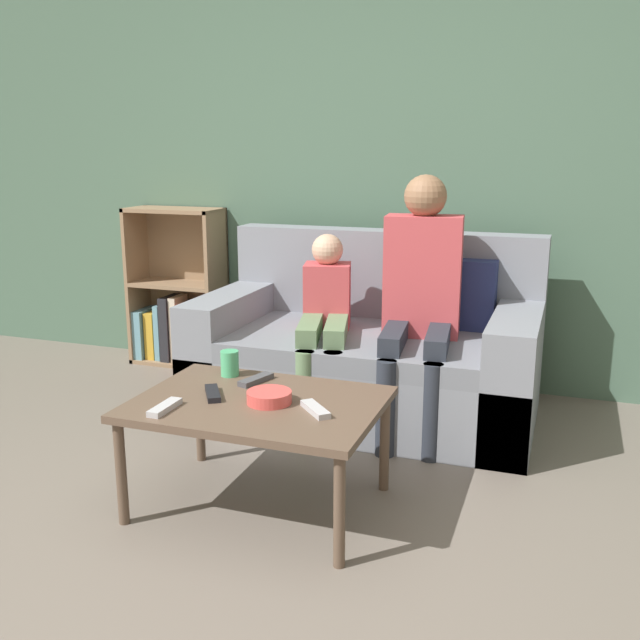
{
  "coord_description": "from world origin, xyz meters",
  "views": [
    {
      "loc": [
        1.05,
        -1.7,
        1.36
      ],
      "look_at": [
        0.04,
        1.15,
        0.63
      ],
      "focal_mm": 40.0,
      "sensor_mm": 36.0,
      "label": 1
    }
  ],
  "objects": [
    {
      "name": "ground_plane",
      "position": [
        0.0,
        0.0,
        0.0
      ],
      "size": [
        22.0,
        22.0,
        0.0
      ],
      "primitive_type": "plane",
      "color": "#70665B"
    },
    {
      "name": "wall_back",
      "position": [
        0.0,
        2.36,
        1.3
      ],
      "size": [
        12.0,
        0.06,
        2.6
      ],
      "color": "#4C6B56",
      "rests_on": "ground_plane"
    },
    {
      "name": "couch",
      "position": [
        0.1,
        1.74,
        0.3
      ],
      "size": [
        1.71,
        0.94,
        0.92
      ],
      "color": "gray",
      "rests_on": "ground_plane"
    },
    {
      "name": "bookshelf",
      "position": [
        -1.31,
        2.21,
        0.37
      ],
      "size": [
        0.6,
        0.28,
        1.0
      ],
      "color": "#8E7051",
      "rests_on": "ground_plane"
    },
    {
      "name": "coffee_table",
      "position": [
        -0.02,
        0.61,
        0.39
      ],
      "size": [
        0.92,
        0.67,
        0.43
      ],
      "color": "brown",
      "rests_on": "ground_plane"
    },
    {
      "name": "person_adult",
      "position": [
        0.38,
        1.66,
        0.71
      ],
      "size": [
        0.4,
        0.67,
        1.24
      ],
      "rotation": [
        0.0,
        0.0,
        0.11
      ],
      "color": "#282D38",
      "rests_on": "ground_plane"
    },
    {
      "name": "person_child",
      "position": [
        -0.09,
        1.59,
        0.53
      ],
      "size": [
        0.38,
        0.68,
        0.93
      ],
      "rotation": [
        0.0,
        0.0,
        0.25
      ],
      "color": "#66845B",
      "rests_on": "ground_plane"
    },
    {
      "name": "cup_near",
      "position": [
        -0.26,
        0.85,
        0.49
      ],
      "size": [
        0.08,
        0.08,
        0.11
      ],
      "color": "#4CB77A",
      "rests_on": "coffee_table"
    },
    {
      "name": "tv_remote_0",
      "position": [
        -0.2,
        0.6,
        0.45
      ],
      "size": [
        0.13,
        0.17,
        0.02
      ],
      "rotation": [
        0.0,
        0.0,
        0.57
      ],
      "color": "black",
      "rests_on": "coffee_table"
    },
    {
      "name": "tv_remote_1",
      "position": [
        -0.12,
        0.8,
        0.45
      ],
      "size": [
        0.1,
        0.18,
        0.02
      ],
      "rotation": [
        0.0,
        0.0,
        -0.3
      ],
      "color": "#47474C",
      "rests_on": "coffee_table"
    },
    {
      "name": "tv_remote_2",
      "position": [
        0.23,
        0.57,
        0.45
      ],
      "size": [
        0.15,
        0.16,
        0.02
      ],
      "rotation": [
        0.0,
        0.0,
        0.76
      ],
      "color": "#B7B7BC",
      "rests_on": "coffee_table"
    },
    {
      "name": "tv_remote_3",
      "position": [
        -0.3,
        0.4,
        0.45
      ],
      "size": [
        0.05,
        0.17,
        0.02
      ],
      "rotation": [
        0.0,
        0.0,
        -0.0
      ],
      "color": "#B7B7BC",
      "rests_on": "coffee_table"
    },
    {
      "name": "snack_bowl",
      "position": [
        0.03,
        0.6,
        0.46
      ],
      "size": [
        0.17,
        0.17,
        0.05
      ],
      "color": "#DB4C47",
      "rests_on": "coffee_table"
    }
  ]
}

